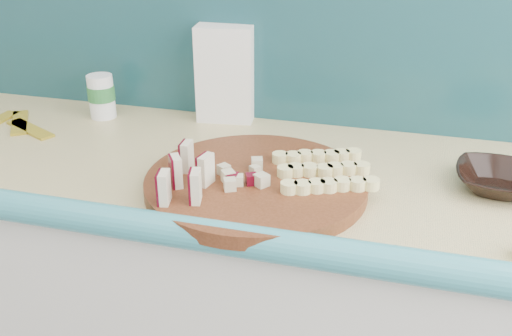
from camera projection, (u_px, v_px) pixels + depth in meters
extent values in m
cube|color=white|center=(181.00, 317.00, 1.50)|extent=(2.20, 0.60, 0.88)
cube|color=#E1C784|center=(170.00, 160.00, 1.30)|extent=(2.20, 0.60, 0.03)
cube|color=teal|center=(105.00, 227.00, 1.04)|extent=(2.20, 0.06, 0.03)
cube|color=teal|center=(208.00, 18.00, 1.44)|extent=(2.20, 0.02, 0.50)
cylinder|color=#46210F|center=(256.00, 183.00, 1.13)|extent=(0.57, 0.57, 0.03)
cube|color=beige|center=(165.00, 188.00, 1.02)|extent=(0.03, 0.04, 0.06)
cube|color=#4E0514|center=(159.00, 188.00, 1.02)|extent=(0.02, 0.04, 0.06)
cube|color=beige|center=(177.00, 171.00, 1.08)|extent=(0.03, 0.04, 0.06)
cube|color=#4E0514|center=(171.00, 171.00, 1.08)|extent=(0.02, 0.04, 0.06)
cube|color=beige|center=(187.00, 156.00, 1.14)|extent=(0.03, 0.04, 0.06)
cube|color=#4E0514|center=(182.00, 157.00, 1.14)|extent=(0.02, 0.04, 0.06)
cube|color=beige|center=(196.00, 186.00, 1.03)|extent=(0.03, 0.04, 0.06)
cube|color=#4E0514|center=(191.00, 187.00, 1.03)|extent=(0.02, 0.04, 0.06)
cube|color=beige|center=(206.00, 170.00, 1.09)|extent=(0.03, 0.04, 0.06)
cube|color=#4E0514|center=(201.00, 170.00, 1.09)|extent=(0.02, 0.04, 0.06)
cube|color=beige|center=(247.00, 172.00, 1.12)|extent=(0.02, 0.02, 0.02)
cube|color=beige|center=(249.00, 170.00, 1.13)|extent=(0.02, 0.02, 0.02)
cube|color=#4E0514|center=(244.00, 167.00, 1.15)|extent=(0.02, 0.02, 0.02)
cube|color=beige|center=(239.00, 171.00, 1.13)|extent=(0.02, 0.02, 0.02)
cube|color=beige|center=(233.00, 171.00, 1.13)|extent=(0.02, 0.02, 0.02)
cube|color=beige|center=(229.00, 175.00, 1.11)|extent=(0.02, 0.02, 0.02)
cube|color=beige|center=(240.00, 175.00, 1.11)|extent=(0.02, 0.02, 0.02)
cube|color=beige|center=(245.00, 177.00, 1.10)|extent=(0.02, 0.02, 0.02)
cube|color=#4E0514|center=(255.00, 177.00, 1.11)|extent=(0.02, 0.02, 0.02)
cylinder|color=#F2E994|center=(288.00, 187.00, 1.07)|extent=(0.03, 0.03, 0.02)
cylinder|color=#F2E994|center=(302.00, 186.00, 1.07)|extent=(0.03, 0.03, 0.02)
cylinder|color=#F2E994|center=(316.00, 186.00, 1.07)|extent=(0.03, 0.03, 0.02)
cylinder|color=#F2E994|center=(330.00, 185.00, 1.08)|extent=(0.03, 0.03, 0.02)
cylinder|color=#F2E994|center=(344.00, 185.00, 1.08)|extent=(0.03, 0.03, 0.02)
cylinder|color=#F2E994|center=(358.00, 184.00, 1.08)|extent=(0.03, 0.03, 0.02)
cylinder|color=#F2E994|center=(371.00, 184.00, 1.08)|extent=(0.03, 0.03, 0.02)
cylinder|color=#F2E994|center=(284.00, 172.00, 1.13)|extent=(0.03, 0.03, 0.02)
cylinder|color=#F2E994|center=(297.00, 171.00, 1.13)|extent=(0.03, 0.03, 0.02)
cylinder|color=#F2E994|center=(310.00, 171.00, 1.13)|extent=(0.03, 0.03, 0.02)
cylinder|color=#F2E994|center=(323.00, 170.00, 1.13)|extent=(0.03, 0.03, 0.02)
cylinder|color=#F2E994|center=(336.00, 170.00, 1.14)|extent=(0.03, 0.03, 0.02)
cylinder|color=#F2E994|center=(349.00, 169.00, 1.14)|extent=(0.03, 0.03, 0.02)
cylinder|color=#F2E994|center=(362.00, 169.00, 1.14)|extent=(0.03, 0.03, 0.02)
cylinder|color=#F2E994|center=(280.00, 158.00, 1.19)|extent=(0.03, 0.03, 0.02)
cylinder|color=#F2E994|center=(292.00, 157.00, 1.19)|extent=(0.03, 0.03, 0.02)
cylinder|color=#F2E994|center=(305.00, 157.00, 1.19)|extent=(0.03, 0.03, 0.02)
cylinder|color=#F2E994|center=(317.00, 156.00, 1.19)|extent=(0.03, 0.03, 0.02)
cylinder|color=#F2E994|center=(330.00, 156.00, 1.20)|extent=(0.03, 0.03, 0.02)
cylinder|color=#F2E994|center=(342.00, 155.00, 1.20)|extent=(0.03, 0.03, 0.02)
cylinder|color=#F2E994|center=(355.00, 155.00, 1.20)|extent=(0.03, 0.03, 0.02)
imported|color=black|center=(500.00, 180.00, 1.13)|extent=(0.18, 0.18, 0.04)
cube|color=white|center=(226.00, 73.00, 1.45)|extent=(0.15, 0.12, 0.24)
cylinder|color=white|center=(102.00, 96.00, 1.49)|extent=(0.07, 0.07, 0.11)
cylinder|color=#2C7B3A|center=(101.00, 93.00, 1.48)|extent=(0.07, 0.07, 0.04)
cube|color=gold|center=(20.00, 122.00, 1.46)|extent=(0.13, 0.16, 0.01)
cube|color=gold|center=(30.00, 129.00, 1.42)|extent=(0.17, 0.11, 0.01)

